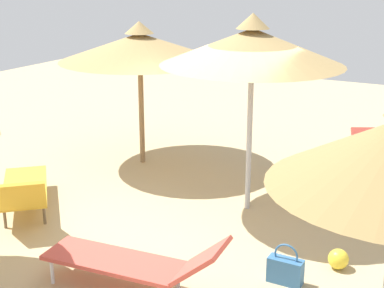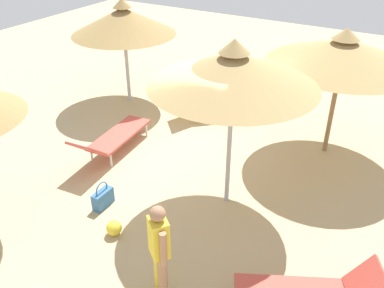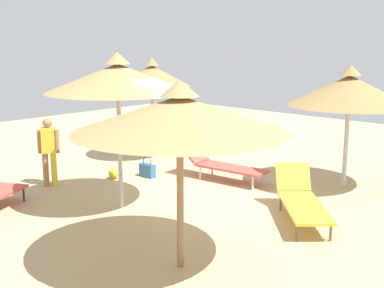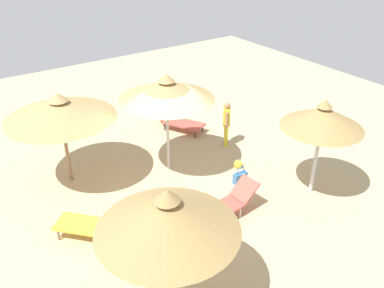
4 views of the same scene
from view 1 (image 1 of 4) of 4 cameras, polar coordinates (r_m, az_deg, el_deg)
The scene contains 8 objects.
ground at distance 8.23m, azimuth -0.76°, elevation -8.63°, with size 24.00×24.00×0.10m, color tan.
parasol_umbrella_far_right at distance 10.39m, azimuth -5.29°, elevation 9.71°, with size 2.93×2.93×2.65m.
parasol_umbrella_near_left at distance 8.19m, azimuth 6.08°, elevation 9.72°, with size 2.66×2.66×2.96m.
lounge_chair_near_right at distance 6.56m, azimuth -5.64°, elevation -11.67°, with size 2.22×0.77×0.78m.
lounge_chair_back at distance 10.12m, azimuth 18.40°, elevation -2.00°, with size 1.40×1.91×0.80m.
lounge_chair_edge at distance 8.88m, azimuth -16.54°, elevation -4.38°, with size 1.89×1.97×0.83m.
handbag at distance 6.88m, azimuth 9.38°, elevation -12.37°, with size 0.41×0.17×0.51m.
beach_ball at distance 7.33m, azimuth 14.52°, elevation -11.15°, with size 0.25×0.25×0.25m, color yellow.
Camera 1 is at (-3.60, 6.47, 3.55)m, focal length 52.96 mm.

